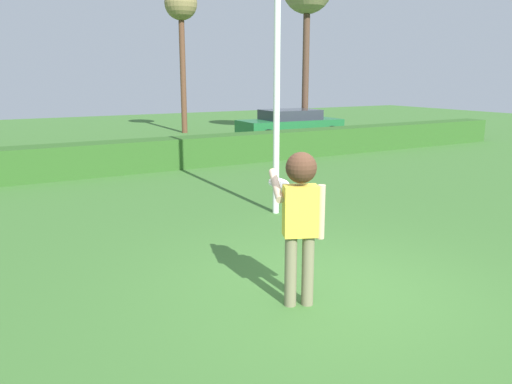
{
  "coord_description": "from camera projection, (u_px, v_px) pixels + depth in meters",
  "views": [
    {
      "loc": [
        -3.72,
        -4.69,
        2.61
      ],
      "look_at": [
        -0.51,
        0.91,
        1.15
      ],
      "focal_mm": 36.29,
      "sensor_mm": 36.0,
      "label": 1
    }
  ],
  "objects": [
    {
      "name": "person",
      "position": [
        300.0,
        209.0,
        5.78
      ],
      "size": [
        0.53,
        0.82,
        1.79
      ],
      "color": "#777254",
      "rests_on": "ground"
    },
    {
      "name": "hedge_row",
      "position": [
        120.0,
        157.0,
        14.1
      ],
      "size": [
        29.28,
        0.9,
        0.86
      ],
      "primitive_type": "cube",
      "color": "#2D5920",
      "rests_on": "ground"
    },
    {
      "name": "parked_car_green",
      "position": [
        290.0,
        124.0,
        21.06
      ],
      "size": [
        4.27,
        1.95,
        1.25
      ],
      "color": "#1E6633",
      "rests_on": "ground"
    },
    {
      "name": "ground_plane",
      "position": [
        329.0,
        293.0,
        6.35
      ],
      "size": [
        60.0,
        60.0,
        0.0
      ],
      "primitive_type": "plane",
      "color": "#3C6D2E"
    },
    {
      "name": "frisbee",
      "position": [
        279.0,
        183.0,
        6.21
      ],
      "size": [
        0.25,
        0.25,
        0.1
      ],
      "color": "white"
    },
    {
      "name": "lamppost",
      "position": [
        277.0,
        5.0,
        9.2
      ],
      "size": [
        0.24,
        0.24,
        7.02
      ],
      "color": "silver",
      "rests_on": "ground"
    },
    {
      "name": "birch_tree",
      "position": [
        181.0,
        11.0,
        22.82
      ],
      "size": [
        1.45,
        1.45,
        6.43
      ],
      "color": "brown",
      "rests_on": "ground"
    }
  ]
}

